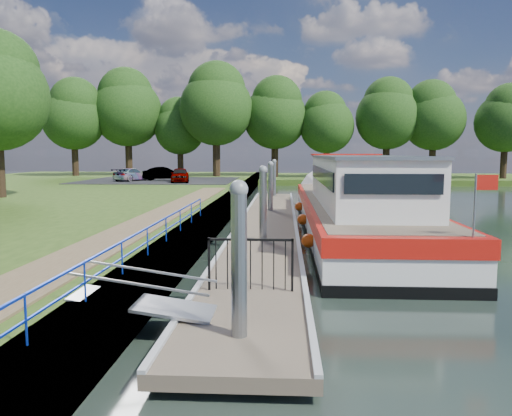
# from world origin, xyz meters

# --- Properties ---
(ground) EXTENTS (160.00, 160.00, 0.00)m
(ground) POSITION_xyz_m (0.00, 0.00, 0.00)
(ground) COLOR black
(ground) RESTS_ON ground
(bank_edge) EXTENTS (1.10, 90.00, 0.78)m
(bank_edge) POSITION_xyz_m (-2.55, 15.00, 0.39)
(bank_edge) COLOR #473D2D
(bank_edge) RESTS_ON ground
(far_bank) EXTENTS (60.00, 18.00, 0.60)m
(far_bank) POSITION_xyz_m (12.00, 52.00, 0.30)
(far_bank) COLOR #2C4614
(far_bank) RESTS_ON ground
(footpath) EXTENTS (1.60, 40.00, 0.05)m
(footpath) POSITION_xyz_m (-4.40, 8.00, 0.80)
(footpath) COLOR brown
(footpath) RESTS_ON riverbank
(carpark) EXTENTS (14.00, 12.00, 0.06)m
(carpark) POSITION_xyz_m (-11.00, 38.00, 0.81)
(carpark) COLOR black
(carpark) RESTS_ON riverbank
(blue_fence) EXTENTS (0.04, 18.04, 0.72)m
(blue_fence) POSITION_xyz_m (-2.75, 3.00, 1.31)
(blue_fence) COLOR #0C2DBF
(blue_fence) RESTS_ON riverbank
(pontoon) EXTENTS (2.50, 30.00, 0.56)m
(pontoon) POSITION_xyz_m (0.00, 13.00, 0.18)
(pontoon) COLOR brown
(pontoon) RESTS_ON ground
(mooring_piles) EXTENTS (0.30, 27.30, 3.55)m
(mooring_piles) POSITION_xyz_m (0.00, 13.00, 1.28)
(mooring_piles) COLOR gray
(mooring_piles) RESTS_ON ground
(gangway) EXTENTS (2.58, 1.00, 0.92)m
(gangway) POSITION_xyz_m (-1.85, 0.50, 0.63)
(gangway) COLOR #A5A8AD
(gangway) RESTS_ON ground
(gate_panel) EXTENTS (1.85, 0.05, 1.15)m
(gate_panel) POSITION_xyz_m (-0.00, 2.20, 1.15)
(gate_panel) COLOR black
(gate_panel) RESTS_ON ground
(barge) EXTENTS (4.36, 21.15, 4.78)m
(barge) POSITION_xyz_m (3.60, 13.48, 1.09)
(barge) COLOR black
(barge) RESTS_ON ground
(horizon_trees) EXTENTS (54.38, 10.03, 12.87)m
(horizon_trees) POSITION_xyz_m (-1.61, 48.68, 7.95)
(horizon_trees) COLOR #332316
(horizon_trees) RESTS_ON ground
(car_a) EXTENTS (2.13, 3.94, 1.27)m
(car_a) POSITION_xyz_m (-8.37, 34.69, 1.47)
(car_a) COLOR #999999
(car_a) RESTS_ON carpark
(car_b) EXTENTS (3.87, 1.67, 1.24)m
(car_b) POSITION_xyz_m (-10.54, 37.66, 1.45)
(car_b) COLOR #999999
(car_b) RESTS_ON carpark
(car_c) EXTENTS (2.92, 4.30, 1.16)m
(car_c) POSITION_xyz_m (-13.25, 36.57, 1.41)
(car_c) COLOR #999999
(car_c) RESTS_ON carpark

